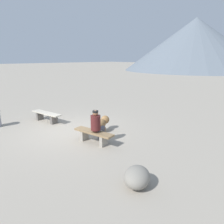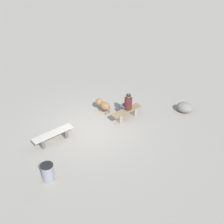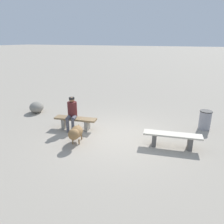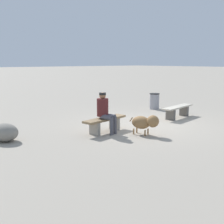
# 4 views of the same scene
# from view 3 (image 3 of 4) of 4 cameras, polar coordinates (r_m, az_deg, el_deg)

# --- Properties ---
(ground) EXTENTS (210.00, 210.00, 0.06)m
(ground) POSITION_cam_3_polar(r_m,az_deg,el_deg) (7.86, 1.78, -6.67)
(ground) COLOR #9E9384
(bench_left) EXTENTS (1.87, 0.68, 0.46)m
(bench_left) POSITION_cam_3_polar(r_m,az_deg,el_deg) (7.26, 15.62, -6.60)
(bench_left) COLOR #605B56
(bench_left) RESTS_ON ground
(bench_right) EXTENTS (1.69, 0.64, 0.46)m
(bench_right) POSITION_cam_3_polar(r_m,az_deg,el_deg) (8.49, -9.59, -2.39)
(bench_right) COLOR gray
(bench_right) RESTS_ON ground
(seated_person) EXTENTS (0.47, 0.64, 1.27)m
(seated_person) POSITION_cam_3_polar(r_m,az_deg,el_deg) (8.32, -10.56, 0.20)
(seated_person) COLOR #511E1E
(seated_person) RESTS_ON ground
(dog) EXTENTS (0.59, 0.94, 0.63)m
(dog) POSITION_cam_3_polar(r_m,az_deg,el_deg) (7.28, -9.55, -5.40)
(dog) COLOR olive
(dog) RESTS_ON ground
(trash_bin) EXTENTS (0.46, 0.46, 0.74)m
(trash_bin) POSITION_cam_3_polar(r_m,az_deg,el_deg) (9.10, 23.38, -1.92)
(trash_bin) COLOR gray
(trash_bin) RESTS_ON ground
(boulder) EXTENTS (0.93, 1.00, 0.51)m
(boulder) POSITION_cam_3_polar(r_m,az_deg,el_deg) (10.91, -19.31, 1.23)
(boulder) COLOR gray
(boulder) RESTS_ON ground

